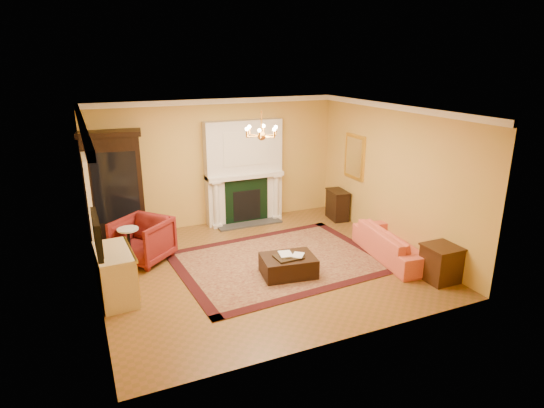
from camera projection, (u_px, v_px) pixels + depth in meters
floor at (262, 266)px, 8.91m from camera, size 6.00×5.50×0.02m
ceiling at (261, 110)px, 7.99m from camera, size 6.00×5.50×0.02m
wall_back at (218, 163)px, 10.86m from camera, size 6.00×0.02×3.00m
wall_front at (342, 245)px, 6.05m from camera, size 6.00×0.02×3.00m
wall_left at (89, 213)px, 7.29m from camera, size 0.02×5.50×3.00m
wall_right at (393, 176)px, 9.61m from camera, size 0.02×5.50×3.00m
fireplace at (244, 174)px, 11.02m from camera, size 1.90×0.70×2.50m
crown_molding at (243, 109)px, 8.85m from camera, size 6.00×5.50×0.12m
doorway at (90, 209)px, 8.93m from camera, size 0.08×1.05×2.10m
tv_panel at (97, 234)px, 6.84m from camera, size 0.09×0.95×0.58m
gilt_mirror at (355, 157)px, 10.77m from camera, size 0.06×0.76×1.05m
chandelier at (262, 133)px, 8.11m from camera, size 0.63×0.55×0.53m
oriental_rug at (280, 261)px, 9.08m from camera, size 4.14×3.21×0.02m
china_cabinet at (115, 190)px, 9.80m from camera, size 1.23×0.68×2.34m
wingback_armchair at (142, 238)px, 8.97m from camera, size 1.30×1.30×0.98m
pedestal_table at (129, 243)px, 8.90m from camera, size 0.41×0.41×0.73m
commode at (115, 274)px, 7.60m from camera, size 0.60×1.17×0.86m
coral_sofa at (394, 239)px, 9.14m from camera, size 0.86×2.14×0.81m
end_table at (441, 264)px, 8.22m from camera, size 0.56×0.56×0.64m
console_table at (337, 205)px, 11.41m from camera, size 0.44×0.68×0.71m
leather_ottoman at (288, 265)px, 8.45m from camera, size 1.07×0.84×0.36m
ottoman_tray at (288, 257)px, 8.34m from camera, size 0.51×0.40×0.03m
book_a at (280, 248)px, 8.31m from camera, size 0.23×0.07×0.31m
book_b at (293, 248)px, 8.34m from camera, size 0.16×0.14×0.27m
topiary_left at (222, 165)px, 10.67m from camera, size 0.18×0.18×0.48m
topiary_right at (267, 162)px, 11.12m from camera, size 0.16×0.16×0.42m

